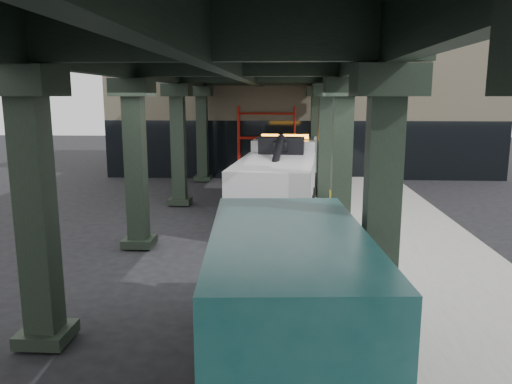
% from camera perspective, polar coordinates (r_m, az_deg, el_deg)
% --- Properties ---
extents(ground, '(90.00, 90.00, 0.00)m').
position_cam_1_polar(ground, '(13.14, -1.11, -9.15)').
color(ground, black).
rests_on(ground, ground).
extents(sidewalk, '(5.00, 40.00, 0.15)m').
position_cam_1_polar(sidewalk, '(15.39, 16.53, -6.29)').
color(sidewalk, gray).
rests_on(sidewalk, ground).
extents(lane_stripe, '(0.12, 38.00, 0.01)m').
position_cam_1_polar(lane_stripe, '(15.02, 6.00, -6.60)').
color(lane_stripe, silver).
rests_on(lane_stripe, ground).
extents(viaduct, '(7.40, 32.00, 6.40)m').
position_cam_1_polar(viaduct, '(14.41, -2.21, 14.69)').
color(viaduct, black).
rests_on(viaduct, ground).
extents(building, '(22.00, 10.00, 8.00)m').
position_cam_1_polar(building, '(32.33, 5.18, 9.95)').
color(building, '#C6B793').
rests_on(building, ground).
extents(scaffolding, '(3.08, 0.88, 4.00)m').
position_cam_1_polar(scaffolding, '(27.08, 1.23, 5.81)').
color(scaffolding, '#B2190E').
rests_on(scaffolding, ground).
extents(tow_truck, '(3.40, 9.54, 3.07)m').
position_cam_1_polar(tow_truck, '(19.48, 2.79, 1.99)').
color(tow_truck, black).
rests_on(tow_truck, ground).
extents(towed_van, '(2.88, 6.41, 2.54)m').
position_cam_1_polar(towed_van, '(8.12, 3.46, -11.85)').
color(towed_van, '#0F3938').
rests_on(towed_van, ground).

